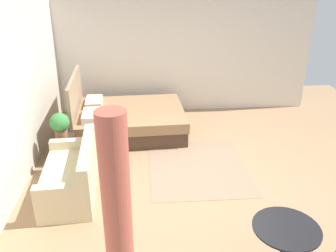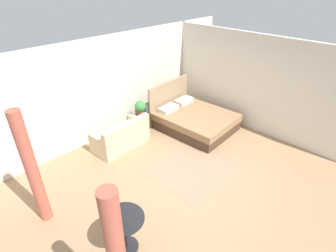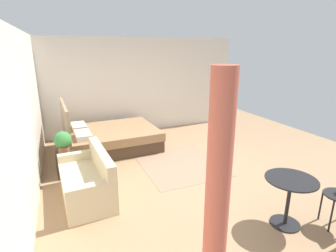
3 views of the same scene
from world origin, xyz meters
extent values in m
cube|color=#9E7A56|center=(0.00, 0.00, -0.01)|extent=(8.98, 8.67, 0.02)
cube|color=silver|center=(0.00, 2.83, 1.34)|extent=(8.98, 0.12, 2.68)
cube|color=silver|center=(2.99, 0.00, 1.34)|extent=(0.12, 5.67, 2.68)
cube|color=#93755B|center=(0.29, 0.05, 0.00)|extent=(1.89, 1.62, 0.01)
cube|color=#473323|center=(1.78, 1.18, 0.14)|extent=(1.74, 2.11, 0.29)
cube|color=#93704C|center=(1.78, 1.18, 0.39)|extent=(1.78, 2.15, 0.20)
cube|color=#997F60|center=(1.73, 2.23, 0.60)|extent=(1.71, 0.14, 1.21)
cube|color=silver|center=(1.38, 1.90, 0.55)|extent=(0.61, 0.35, 0.12)
cube|color=silver|center=(2.10, 1.94, 0.55)|extent=(0.61, 0.35, 0.12)
cube|color=beige|center=(-0.30, 2.04, 0.21)|extent=(1.49, 0.80, 0.42)
cube|color=beige|center=(-0.28, 1.75, 0.60)|extent=(1.46, 0.23, 0.37)
cube|color=beige|center=(0.36, 2.08, 0.49)|extent=(0.18, 0.72, 0.14)
cube|color=beige|center=(-0.95, 2.00, 0.49)|extent=(0.18, 0.72, 0.14)
cube|color=#38281E|center=(0.76, 2.30, 0.23)|extent=(0.52, 0.35, 0.45)
cylinder|color=#935B3D|center=(0.66, 2.32, 0.52)|extent=(0.20, 0.20, 0.14)
sphere|color=#387F3D|center=(0.66, 2.32, 0.73)|extent=(0.32, 0.32, 0.32)
cylinder|color=slate|center=(0.88, 2.31, 0.57)|extent=(0.13, 0.13, 0.22)
cylinder|color=black|center=(-2.10, -0.46, 0.01)|extent=(0.41, 0.41, 0.02)
cylinder|color=black|center=(-2.10, -0.46, 0.34)|extent=(0.05, 0.05, 0.69)
cylinder|color=black|center=(-2.10, -0.46, 0.70)|extent=(0.68, 0.68, 0.02)
cylinder|color=black|center=(-2.20, -1.00, 0.23)|extent=(0.02, 0.02, 0.47)
cylinder|color=black|center=(-2.44, -0.88, 0.23)|extent=(0.02, 0.02, 0.47)
cylinder|color=#C15B47|center=(-2.74, 1.13, 1.13)|extent=(0.21, 0.21, 2.26)
camera|label=1|loc=(-4.83, 0.92, 3.09)|focal=38.13mm
camera|label=2|loc=(-3.66, -2.95, 4.03)|focal=28.43mm
camera|label=3|loc=(-4.38, 2.26, 2.38)|focal=28.06mm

